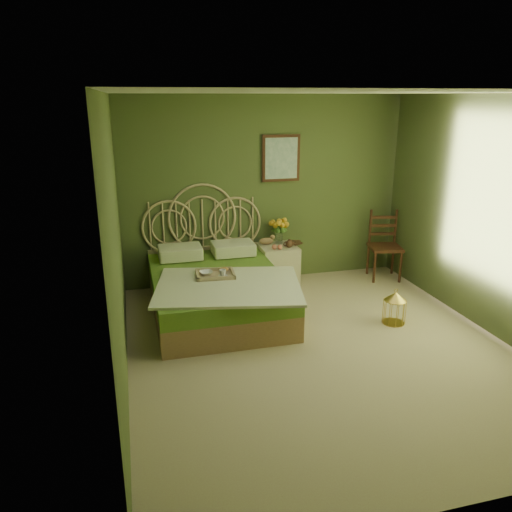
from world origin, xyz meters
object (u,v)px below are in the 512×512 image
object	(u,v)px
bed	(216,288)
chair	(383,241)
nightstand	(278,260)
birdcage	(394,308)

from	to	relation	value
bed	chair	distance (m)	2.68
bed	chair	xyz separation A→B (m)	(2.59, 0.64, 0.24)
nightstand	birdcage	bearing A→B (deg)	-59.86
chair	birdcage	xyz separation A→B (m)	(-0.63, -1.51, -0.36)
birdcage	bed	bearing A→B (deg)	156.06
nightstand	birdcage	xyz separation A→B (m)	(0.94, -1.62, -0.16)
bed	nightstand	xyz separation A→B (m)	(1.02, 0.75, 0.04)
chair	birdcage	distance (m)	1.68
birdcage	nightstand	bearing A→B (deg)	120.14
chair	birdcage	world-z (taller)	chair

